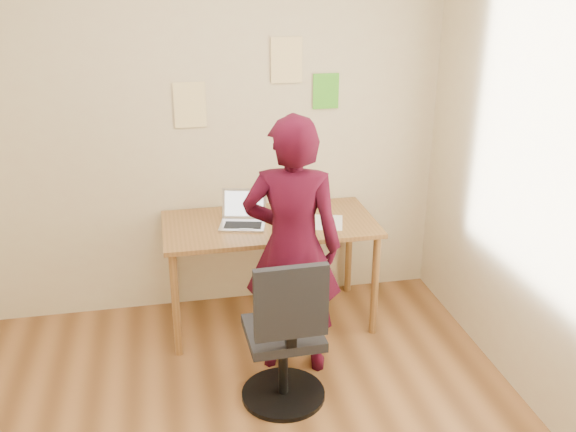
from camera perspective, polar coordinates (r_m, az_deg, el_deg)
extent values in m
cube|color=beige|center=(4.38, -8.87, 8.31)|extent=(3.50, 0.04, 2.70)
cube|color=olive|center=(4.25, -1.65, -0.73)|extent=(1.40, 0.70, 0.03)
cylinder|color=olive|center=(4.09, -9.94, -7.81)|extent=(0.05, 0.05, 0.71)
cylinder|color=olive|center=(4.29, 7.73, -6.13)|extent=(0.05, 0.05, 0.71)
cylinder|color=olive|center=(4.62, -10.24, -4.17)|extent=(0.05, 0.05, 0.71)
cylinder|color=olive|center=(4.80, 5.44, -2.86)|extent=(0.05, 0.05, 0.71)
cube|color=silver|center=(4.18, -4.07, -0.85)|extent=(0.33, 0.27, 0.01)
cube|color=black|center=(4.18, -4.08, -0.75)|extent=(0.26, 0.17, 0.00)
cube|color=silver|center=(4.26, -3.92, 1.11)|extent=(0.30, 0.13, 0.20)
cube|color=white|center=(4.26, -3.92, 1.11)|extent=(0.26, 0.11, 0.16)
cube|color=white|center=(4.24, 3.58, -0.57)|extent=(0.26, 0.31, 0.00)
cube|color=black|center=(4.08, 0.93, -1.43)|extent=(0.08, 0.13, 0.01)
cube|color=#3F4C59|center=(4.07, 0.93, -1.36)|extent=(0.07, 0.11, 0.00)
cube|color=#FFE198|center=(4.32, -8.71, 9.73)|extent=(0.21, 0.00, 0.30)
cube|color=#FFE198|center=(4.35, -0.13, 13.69)|extent=(0.21, 0.00, 0.30)
cube|color=#4FBE2A|center=(4.45, 3.39, 11.01)|extent=(0.18, 0.00, 0.24)
cube|color=black|center=(3.62, -0.44, -10.33)|extent=(0.42, 0.42, 0.06)
cube|color=black|center=(3.31, 0.29, -7.73)|extent=(0.39, 0.06, 0.41)
cube|color=black|center=(3.42, 0.26, -10.73)|extent=(0.06, 0.04, 0.11)
cylinder|color=black|center=(3.75, -0.43, -13.21)|extent=(0.06, 0.06, 0.41)
cylinder|color=black|center=(3.86, -0.42, -15.52)|extent=(0.48, 0.48, 0.03)
imported|color=#3C0819|center=(3.74, 0.40, -2.79)|extent=(0.66, 0.53, 1.59)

